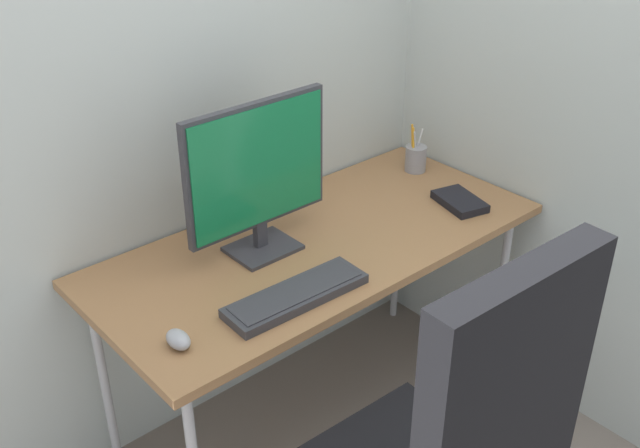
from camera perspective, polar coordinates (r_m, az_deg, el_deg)
ground_plane at (r=2.71m, az=-0.12°, el=-14.49°), size 8.00×8.00×0.00m
desk at (r=2.29m, az=-0.13°, el=-2.14°), size 1.41×0.64×0.72m
monitor at (r=2.11m, az=-4.77°, el=3.93°), size 0.47×0.16×0.46m
keyboard at (r=2.00m, az=-1.83°, el=-5.43°), size 0.41×0.14×0.03m
mouse at (r=1.87m, az=-10.75°, el=-8.64°), size 0.05×0.08×0.04m
pen_holder at (r=2.70m, az=7.30°, el=5.02°), size 0.08×0.08×0.18m
notebook at (r=2.50m, az=10.60°, el=1.70°), size 0.15×0.20×0.03m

